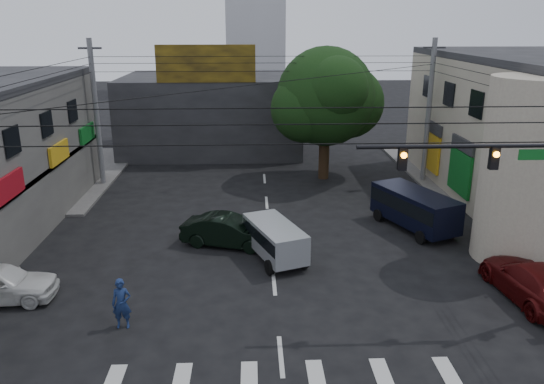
{
  "coord_description": "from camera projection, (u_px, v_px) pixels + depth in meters",
  "views": [
    {
      "loc": [
        -0.85,
        -17.35,
        10.09
      ],
      "look_at": [
        -0.0,
        4.0,
        3.23
      ],
      "focal_mm": 35.0,
      "sensor_mm": 36.0,
      "label": 1
    }
  ],
  "objects": [
    {
      "name": "ground",
      "position": [
        276.0,
        308.0,
        19.63
      ],
      "size": [
        160.0,
        160.0,
        0.0
      ],
      "primitive_type": "plane",
      "color": "black",
      "rests_on": "ground"
    },
    {
      "name": "sidewalk_far_left",
      "position": [
        0.0,
        176.0,
        36.05
      ],
      "size": [
        16.0,
        16.0,
        0.15
      ],
      "primitive_type": "cube",
      "color": "#514F4C",
      "rests_on": "ground"
    },
    {
      "name": "sidewalk_far_right",
      "position": [
        518.0,
        171.0,
        37.41
      ],
      "size": [
        16.0,
        16.0,
        0.15
      ],
      "primitive_type": "cube",
      "color": "#514F4C",
      "rests_on": "ground"
    },
    {
      "name": "corner_column",
      "position": [
        529.0,
        172.0,
        22.62
      ],
      "size": [
        4.0,
        4.0,
        8.0
      ],
      "primitive_type": "cylinder",
      "color": "gray",
      "rests_on": "ground"
    },
    {
      "name": "building_far",
      "position": [
        213.0,
        113.0,
        43.29
      ],
      "size": [
        14.0,
        10.0,
        6.0
      ],
      "primitive_type": "cube",
      "color": "#232326",
      "rests_on": "ground"
    },
    {
      "name": "billboard",
      "position": [
        206.0,
        64.0,
        37.32
      ],
      "size": [
        7.0,
        0.3,
        2.6
      ],
      "primitive_type": "cube",
      "color": "olive",
      "rests_on": "building_far"
    },
    {
      "name": "street_tree",
      "position": [
        326.0,
        97.0,
        34.28
      ],
      "size": [
        6.4,
        6.4,
        8.7
      ],
      "color": "black",
      "rests_on": "ground"
    },
    {
      "name": "traffic_gantry",
      "position": [
        514.0,
        189.0,
        17.49
      ],
      "size": [
        7.1,
        0.35,
        7.2
      ],
      "color": "black",
      "rests_on": "ground"
    },
    {
      "name": "utility_pole_far_left",
      "position": [
        97.0,
        114.0,
        33.05
      ],
      "size": [
        0.32,
        0.32,
        9.2
      ],
      "primitive_type": "cylinder",
      "color": "#59595B",
      "rests_on": "ground"
    },
    {
      "name": "utility_pole_far_right",
      "position": [
        429.0,
        112.0,
        33.84
      ],
      "size": [
        0.32,
        0.32,
        9.2
      ],
      "primitive_type": "cylinder",
      "color": "#59595B",
      "rests_on": "ground"
    },
    {
      "name": "dark_sedan",
      "position": [
        229.0,
        231.0,
        24.89
      ],
      "size": [
        4.04,
        5.29,
        1.46
      ],
      "primitive_type": "imported",
      "rotation": [
        0.0,
        0.0,
        1.27
      ],
      "color": "black",
      "rests_on": "ground"
    },
    {
      "name": "maroon_sedan",
      "position": [
        533.0,
        282.0,
        20.0
      ],
      "size": [
        3.01,
        5.53,
        1.5
      ],
      "primitive_type": "imported",
      "rotation": [
        0.0,
        0.0,
        3.23
      ],
      "color": "#480A0A",
      "rests_on": "ground"
    },
    {
      "name": "silver_minivan",
      "position": [
        275.0,
        242.0,
        23.42
      ],
      "size": [
        4.88,
        4.14,
        1.64
      ],
      "primitive_type": null,
      "rotation": [
        0.0,
        0.0,
        1.93
      ],
      "color": "#A5A9AD",
      "rests_on": "ground"
    },
    {
      "name": "navy_van",
      "position": [
        414.0,
        211.0,
        26.84
      ],
      "size": [
        6.28,
        5.41,
        1.97
      ],
      "primitive_type": null,
      "rotation": [
        0.0,
        0.0,
        1.97
      ],
      "color": "black",
      "rests_on": "ground"
    },
    {
      "name": "traffic_officer",
      "position": [
        122.0,
        304.0,
        18.12
      ],
      "size": [
        0.68,
        0.46,
        1.81
      ],
      "primitive_type": "imported",
      "rotation": [
        0.0,
        0.0,
        0.02
      ],
      "color": "navy",
      "rests_on": "ground"
    }
  ]
}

